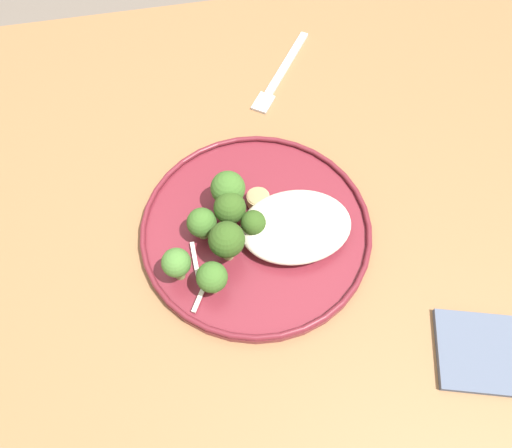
# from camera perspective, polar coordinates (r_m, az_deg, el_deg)

# --- Properties ---
(ground) EXTENTS (6.00, 6.00, 0.00)m
(ground) POSITION_cam_1_polar(r_m,az_deg,el_deg) (1.31, -1.55, -18.28)
(ground) COLOR #665B51
(wooden_dining_table) EXTENTS (1.40, 1.00, 0.74)m
(wooden_dining_table) POSITION_cam_1_polar(r_m,az_deg,el_deg) (0.68, -2.88, -7.04)
(wooden_dining_table) COLOR brown
(wooden_dining_table) RESTS_ON ground
(dinner_plate) EXTENTS (0.29, 0.29, 0.02)m
(dinner_plate) POSITION_cam_1_polar(r_m,az_deg,el_deg) (0.61, 0.00, -0.53)
(dinner_plate) COLOR maroon
(dinner_plate) RESTS_ON wooden_dining_table
(noodle_bed) EXTENTS (0.14, 0.10, 0.03)m
(noodle_bed) POSITION_cam_1_polar(r_m,az_deg,el_deg) (0.60, 4.68, -0.26)
(noodle_bed) COLOR beige
(noodle_bed) RESTS_ON dinner_plate
(seared_scallop_rear_pale) EXTENTS (0.03, 0.03, 0.02)m
(seared_scallop_rear_pale) POSITION_cam_1_polar(r_m,az_deg,el_deg) (0.62, 4.32, 2.47)
(seared_scallop_rear_pale) COLOR #E5C689
(seared_scallop_rear_pale) RESTS_ON dinner_plate
(seared_scallop_right_edge) EXTENTS (0.03, 0.03, 0.01)m
(seared_scallop_right_edge) POSITION_cam_1_polar(r_m,az_deg,el_deg) (0.60, 4.14, -0.02)
(seared_scallop_right_edge) COLOR beige
(seared_scallop_right_edge) RESTS_ON dinner_plate
(seared_scallop_front_small) EXTENTS (0.03, 0.03, 0.02)m
(seared_scallop_front_small) POSITION_cam_1_polar(r_m,az_deg,el_deg) (0.59, 3.79, -2.01)
(seared_scallop_front_small) COLOR #DBB77A
(seared_scallop_front_small) RESTS_ON dinner_plate
(seared_scallop_large_seared) EXTENTS (0.03, 0.03, 0.02)m
(seared_scallop_large_seared) POSITION_cam_1_polar(r_m,az_deg,el_deg) (0.59, 5.88, -1.56)
(seared_scallop_large_seared) COLOR #E5C689
(seared_scallop_large_seared) RESTS_ON dinner_plate
(seared_scallop_half_hidden) EXTENTS (0.03, 0.03, 0.01)m
(seared_scallop_half_hidden) POSITION_cam_1_polar(r_m,az_deg,el_deg) (0.60, 1.10, -0.68)
(seared_scallop_half_hidden) COLOR beige
(seared_scallop_half_hidden) RESTS_ON dinner_plate
(seared_scallop_tiny_bay) EXTENTS (0.03, 0.03, 0.02)m
(seared_scallop_tiny_bay) POSITION_cam_1_polar(r_m,az_deg,el_deg) (0.62, 0.24, 2.93)
(seared_scallop_tiny_bay) COLOR #DBB77A
(seared_scallop_tiny_bay) RESTS_ON dinner_plate
(broccoli_floret_center_pile) EXTENTS (0.04, 0.04, 0.06)m
(broccoli_floret_center_pile) POSITION_cam_1_polar(r_m,az_deg,el_deg) (0.56, -3.72, -2.23)
(broccoli_floret_center_pile) COLOR #89A356
(broccoli_floret_center_pile) RESTS_ON dinner_plate
(broccoli_floret_rear_charred) EXTENTS (0.04, 0.04, 0.06)m
(broccoli_floret_rear_charred) POSITION_cam_1_polar(r_m,az_deg,el_deg) (0.59, -3.08, 1.81)
(broccoli_floret_rear_charred) COLOR #7A994C
(broccoli_floret_rear_charred) RESTS_ON dinner_plate
(broccoli_floret_split_head) EXTENTS (0.03, 0.03, 0.05)m
(broccoli_floret_split_head) POSITION_cam_1_polar(r_m,az_deg,el_deg) (0.56, -9.30, -4.57)
(broccoli_floret_split_head) COLOR #7A994C
(broccoli_floret_split_head) RESTS_ON dinner_plate
(broccoli_floret_tall_stalk) EXTENTS (0.04, 0.04, 0.06)m
(broccoli_floret_tall_stalk) POSITION_cam_1_polar(r_m,az_deg,el_deg) (0.60, -3.31, 4.17)
(broccoli_floret_tall_stalk) COLOR #89A356
(broccoli_floret_tall_stalk) RESTS_ON dinner_plate
(broccoli_floret_small_sprig) EXTENTS (0.04, 0.04, 0.05)m
(broccoli_floret_small_sprig) POSITION_cam_1_polar(r_m,az_deg,el_deg) (0.59, -6.37, 0.10)
(broccoli_floret_small_sprig) COLOR #7A994C
(broccoli_floret_small_sprig) RESTS_ON dinner_plate
(broccoli_floret_left_leaning) EXTENTS (0.03, 0.03, 0.05)m
(broccoli_floret_left_leaning) POSITION_cam_1_polar(r_m,az_deg,el_deg) (0.58, -0.32, 0.07)
(broccoli_floret_left_leaning) COLOR #89A356
(broccoli_floret_left_leaning) RESTS_ON dinner_plate
(broccoli_floret_beside_noodles) EXTENTS (0.04, 0.04, 0.05)m
(broccoli_floret_beside_noodles) POSITION_cam_1_polar(r_m,az_deg,el_deg) (0.55, -5.17, -6.28)
(broccoli_floret_beside_noodles) COLOR #7A994C
(broccoli_floret_beside_noodles) RESTS_ON dinner_plate
(onion_sliver_pale_crescent) EXTENTS (0.01, 0.05, 0.00)m
(onion_sliver_pale_crescent) POSITION_cam_1_polar(r_m,az_deg,el_deg) (0.59, -7.12, -4.37)
(onion_sliver_pale_crescent) COLOR silver
(onion_sliver_pale_crescent) RESTS_ON dinner_plate
(onion_sliver_long_sliver) EXTENTS (0.03, 0.05, 0.00)m
(onion_sliver_long_sliver) POSITION_cam_1_polar(r_m,az_deg,el_deg) (0.57, -6.24, -7.65)
(onion_sliver_long_sliver) COLOR silver
(onion_sliver_long_sliver) RESTS_ON dinner_plate
(dinner_fork) EXTENTS (0.12, 0.16, 0.00)m
(dinner_fork) POSITION_cam_1_polar(r_m,az_deg,el_deg) (0.79, 2.92, 17.20)
(dinner_fork) COLOR silver
(dinner_fork) RESTS_ON wooden_dining_table
(folded_napkin) EXTENTS (0.17, 0.13, 0.01)m
(folded_napkin) POSITION_cam_1_polar(r_m,az_deg,el_deg) (0.62, 27.18, -13.46)
(folded_napkin) COLOR #4C566B
(folded_napkin) RESTS_ON wooden_dining_table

